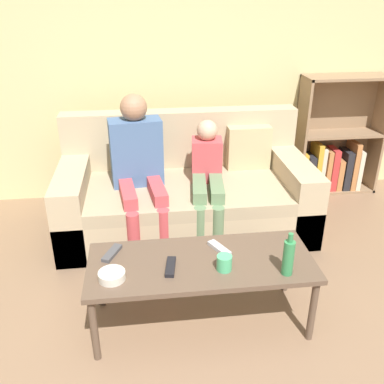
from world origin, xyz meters
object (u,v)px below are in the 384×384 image
(couch, at_px, (186,194))
(tv_remote_0, at_px, (112,253))
(person_adult, at_px, (138,160))
(bookshelf, at_px, (333,150))
(bottle, at_px, (288,257))
(person_child, at_px, (207,176))
(tv_remote_1, at_px, (171,267))
(snack_bowl, at_px, (112,276))
(coffee_table, at_px, (201,267))
(cup_near, at_px, (224,263))
(tv_remote_2, at_px, (219,248))

(couch, height_order, tv_remote_0, couch)
(person_adult, bearing_deg, bookshelf, 11.89)
(bookshelf, height_order, bottle, bookshelf)
(person_child, relative_size, tv_remote_1, 5.12)
(person_adult, relative_size, bottle, 4.49)
(person_child, relative_size, bottle, 3.62)
(tv_remote_1, xyz_separation_m, bottle, (0.61, -0.12, 0.09))
(bookshelf, distance_m, tv_remote_1, 2.43)
(person_adult, height_order, snack_bowl, person_adult)
(tv_remote_1, bearing_deg, person_adult, 106.99)
(couch, bearing_deg, snack_bowl, -112.73)
(bottle, bearing_deg, tv_remote_0, 162.60)
(coffee_table, distance_m, snack_bowl, 0.50)
(bookshelf, xyz_separation_m, bottle, (-1.08, -1.86, 0.13))
(person_adult, xyz_separation_m, cup_near, (0.44, -1.15, -0.16))
(bookshelf, bearing_deg, tv_remote_0, -142.15)
(couch, relative_size, snack_bowl, 13.82)
(coffee_table, distance_m, tv_remote_2, 0.16)
(couch, height_order, person_child, person_child)
(bookshelf, xyz_separation_m, cup_near, (-1.41, -1.78, 0.07))
(tv_remote_1, bearing_deg, tv_remote_2, 35.50)
(snack_bowl, relative_size, bottle, 0.57)
(bookshelf, relative_size, cup_near, 12.78)
(coffee_table, distance_m, tv_remote_0, 0.51)
(bookshelf, height_order, coffee_table, bookshelf)
(tv_remote_2, bearing_deg, cup_near, -120.10)
(bookshelf, bearing_deg, tv_remote_1, -134.25)
(person_adult, relative_size, snack_bowl, 7.86)
(person_adult, xyz_separation_m, tv_remote_2, (0.45, -0.96, -0.20))
(bookshelf, relative_size, person_adult, 0.99)
(person_child, xyz_separation_m, cup_near, (-0.08, -1.09, -0.03))
(couch, xyz_separation_m, tv_remote_2, (0.08, -1.06, 0.16))
(tv_remote_2, bearing_deg, bookshelf, 21.19)
(bookshelf, relative_size, snack_bowl, 7.77)
(cup_near, relative_size, tv_remote_1, 0.49)
(cup_near, height_order, tv_remote_0, cup_near)
(couch, relative_size, tv_remote_0, 11.23)
(coffee_table, xyz_separation_m, person_child, (0.19, 1.00, 0.12))
(person_child, height_order, tv_remote_2, person_child)
(tv_remote_2, bearing_deg, coffee_table, -168.61)
(person_adult, distance_m, tv_remote_0, 0.97)
(couch, relative_size, person_adult, 1.76)
(person_child, bearing_deg, bottle, -71.52)
(tv_remote_1, bearing_deg, cup_near, 0.14)
(bookshelf, height_order, tv_remote_2, bookshelf)
(bookshelf, relative_size, tv_remote_2, 6.37)
(snack_bowl, bearing_deg, tv_remote_2, 18.51)
(couch, height_order, snack_bowl, couch)
(cup_near, relative_size, bottle, 0.35)
(person_adult, xyz_separation_m, bottle, (0.77, -1.23, -0.10))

